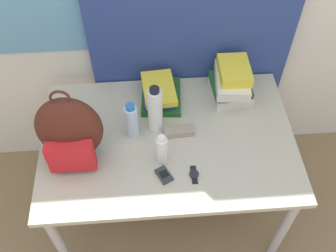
{
  "coord_description": "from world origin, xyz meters",
  "views": [
    {
      "loc": [
        -0.09,
        -0.76,
        2.29
      ],
      "look_at": [
        0.0,
        0.42,
        0.8
      ],
      "focal_mm": 42.0,
      "sensor_mm": 36.0,
      "label": 1
    }
  ],
  "objects_px": {
    "backpack": "(70,132)",
    "water_bottle": "(132,121)",
    "book_stack_left": "(160,93)",
    "sunscreen_bottle": "(162,150)",
    "book_stack_center": "(232,82)",
    "sunglasses_case": "(179,131)",
    "sports_bottle": "(155,110)",
    "wristwatch": "(194,174)",
    "cell_phone": "(164,175)"
  },
  "relations": [
    {
      "from": "backpack",
      "to": "water_bottle",
      "type": "distance_m",
      "value": 0.31
    },
    {
      "from": "book_stack_left",
      "to": "sunscreen_bottle",
      "type": "xyz_separation_m",
      "value": [
        -0.01,
        -0.4,
        0.04
      ]
    },
    {
      "from": "book_stack_center",
      "to": "water_bottle",
      "type": "distance_m",
      "value": 0.58
    },
    {
      "from": "backpack",
      "to": "book_stack_left",
      "type": "height_order",
      "value": "backpack"
    },
    {
      "from": "sunglasses_case",
      "to": "backpack",
      "type": "bearing_deg",
      "value": -169.8
    },
    {
      "from": "backpack",
      "to": "book_stack_left",
      "type": "distance_m",
      "value": 0.56
    },
    {
      "from": "book_stack_left",
      "to": "sports_bottle",
      "type": "height_order",
      "value": "sports_bottle"
    },
    {
      "from": "wristwatch",
      "to": "book_stack_center",
      "type": "bearing_deg",
      "value": 62.75
    },
    {
      "from": "book_stack_left",
      "to": "cell_phone",
      "type": "distance_m",
      "value": 0.49
    },
    {
      "from": "cell_phone",
      "to": "book_stack_left",
      "type": "bearing_deg",
      "value": 88.61
    },
    {
      "from": "backpack",
      "to": "book_stack_left",
      "type": "relative_size",
      "value": 1.57
    },
    {
      "from": "book_stack_left",
      "to": "cell_phone",
      "type": "bearing_deg",
      "value": -91.39
    },
    {
      "from": "book_stack_center",
      "to": "water_bottle",
      "type": "height_order",
      "value": "water_bottle"
    },
    {
      "from": "water_bottle",
      "to": "backpack",
      "type": "bearing_deg",
      "value": -158.48
    },
    {
      "from": "sports_bottle",
      "to": "sunglasses_case",
      "type": "distance_m",
      "value": 0.17
    },
    {
      "from": "book_stack_left",
      "to": "wristwatch",
      "type": "height_order",
      "value": "book_stack_left"
    },
    {
      "from": "backpack",
      "to": "water_bottle",
      "type": "height_order",
      "value": "backpack"
    },
    {
      "from": "book_stack_left",
      "to": "backpack",
      "type": "bearing_deg",
      "value": -141.93
    },
    {
      "from": "book_stack_center",
      "to": "wristwatch",
      "type": "bearing_deg",
      "value": -117.25
    },
    {
      "from": "sports_bottle",
      "to": "sunscreen_bottle",
      "type": "xyz_separation_m",
      "value": [
        0.02,
        -0.21,
        -0.05
      ]
    },
    {
      "from": "wristwatch",
      "to": "book_stack_left",
      "type": "bearing_deg",
      "value": 104.77
    },
    {
      "from": "cell_phone",
      "to": "sunglasses_case",
      "type": "bearing_deg",
      "value": 69.23
    },
    {
      "from": "book_stack_left",
      "to": "sports_bottle",
      "type": "distance_m",
      "value": 0.22
    },
    {
      "from": "book_stack_center",
      "to": "sunscreen_bottle",
      "type": "xyz_separation_m",
      "value": [
        -0.4,
        -0.4,
        -0.01
      ]
    },
    {
      "from": "sunscreen_bottle",
      "to": "cell_phone",
      "type": "height_order",
      "value": "sunscreen_bottle"
    },
    {
      "from": "book_stack_left",
      "to": "water_bottle",
      "type": "xyz_separation_m",
      "value": [
        -0.15,
        -0.23,
        0.05
      ]
    },
    {
      "from": "book_stack_left",
      "to": "sunglasses_case",
      "type": "height_order",
      "value": "book_stack_left"
    },
    {
      "from": "sports_bottle",
      "to": "cell_phone",
      "type": "bearing_deg",
      "value": -85.74
    },
    {
      "from": "sunscreen_bottle",
      "to": "wristwatch",
      "type": "height_order",
      "value": "sunscreen_bottle"
    },
    {
      "from": "sunscreen_bottle",
      "to": "cell_phone",
      "type": "xyz_separation_m",
      "value": [
        0.0,
        -0.09,
        -0.08
      ]
    },
    {
      "from": "book_stack_left",
      "to": "cell_phone",
      "type": "height_order",
      "value": "book_stack_left"
    },
    {
      "from": "book_stack_center",
      "to": "cell_phone",
      "type": "relative_size",
      "value": 2.7
    },
    {
      "from": "sunglasses_case",
      "to": "wristwatch",
      "type": "relative_size",
      "value": 1.56
    },
    {
      "from": "backpack",
      "to": "wristwatch",
      "type": "bearing_deg",
      "value": -15.81
    },
    {
      "from": "backpack",
      "to": "book_stack_center",
      "type": "distance_m",
      "value": 0.88
    },
    {
      "from": "sunscreen_bottle",
      "to": "book_stack_center",
      "type": "bearing_deg",
      "value": 45.34
    },
    {
      "from": "water_bottle",
      "to": "cell_phone",
      "type": "bearing_deg",
      "value": -61.94
    },
    {
      "from": "book_stack_center",
      "to": "sports_bottle",
      "type": "xyz_separation_m",
      "value": [
        -0.42,
        -0.2,
        0.04
      ]
    },
    {
      "from": "book_stack_center",
      "to": "wristwatch",
      "type": "distance_m",
      "value": 0.56
    },
    {
      "from": "cell_phone",
      "to": "sunglasses_case",
      "type": "xyz_separation_m",
      "value": [
        0.09,
        0.24,
        0.01
      ]
    },
    {
      "from": "book_stack_center",
      "to": "water_bottle",
      "type": "bearing_deg",
      "value": -156.98
    },
    {
      "from": "water_bottle",
      "to": "sports_bottle",
      "type": "xyz_separation_m",
      "value": [
        0.12,
        0.03,
        0.04
      ]
    },
    {
      "from": "book_stack_center",
      "to": "wristwatch",
      "type": "relative_size",
      "value": 2.83
    },
    {
      "from": "book_stack_left",
      "to": "wristwatch",
      "type": "bearing_deg",
      "value": -75.23
    },
    {
      "from": "book_stack_center",
      "to": "sports_bottle",
      "type": "relative_size",
      "value": 0.96
    },
    {
      "from": "water_bottle",
      "to": "sports_bottle",
      "type": "height_order",
      "value": "sports_bottle"
    },
    {
      "from": "backpack",
      "to": "cell_phone",
      "type": "distance_m",
      "value": 0.48
    },
    {
      "from": "backpack",
      "to": "sunscreen_bottle",
      "type": "relative_size",
      "value": 2.31
    },
    {
      "from": "sunglasses_case",
      "to": "wristwatch",
      "type": "height_order",
      "value": "sunglasses_case"
    },
    {
      "from": "book_stack_left",
      "to": "book_stack_center",
      "type": "distance_m",
      "value": 0.39
    }
  ]
}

